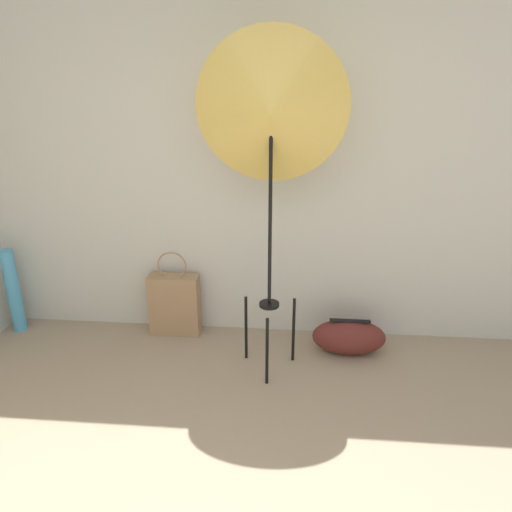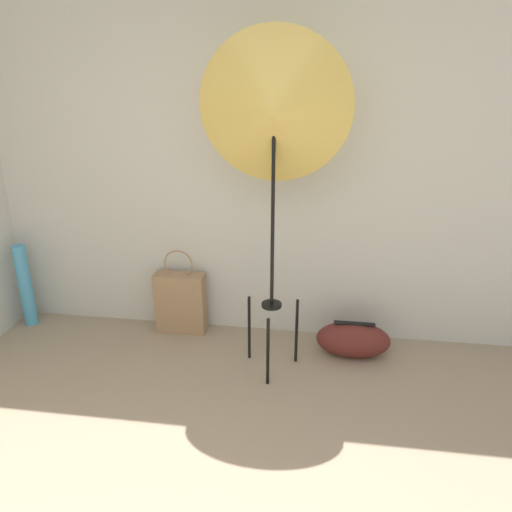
% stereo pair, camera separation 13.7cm
% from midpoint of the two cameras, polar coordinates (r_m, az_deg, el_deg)
% --- Properties ---
extents(wall_back, '(8.00, 0.05, 2.60)m').
position_cam_midpoint_polar(wall_back, '(3.39, -2.84, 11.43)').
color(wall_back, beige).
rests_on(wall_back, ground_plane).
extents(photo_umbrella, '(0.87, 0.33, 2.08)m').
position_cam_midpoint_polar(photo_umbrella, '(2.81, 0.31, 15.99)').
color(photo_umbrella, black).
rests_on(photo_umbrella, ground_plane).
extents(tote_bag, '(0.36, 0.14, 0.64)m').
position_cam_midpoint_polar(tote_bag, '(3.71, -10.35, -5.40)').
color(tote_bag, '#9E7A56').
rests_on(tote_bag, ground_plane).
extents(duffel_bag, '(0.50, 0.25, 0.25)m').
position_cam_midpoint_polar(duffel_bag, '(3.51, 9.45, -9.13)').
color(duffel_bag, '#5B231E').
rests_on(duffel_bag, ground_plane).
extents(paper_roll, '(0.10, 0.10, 0.64)m').
position_cam_midpoint_polar(paper_roll, '(4.09, -26.85, -3.61)').
color(paper_roll, '#4CA3D1').
rests_on(paper_roll, ground_plane).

